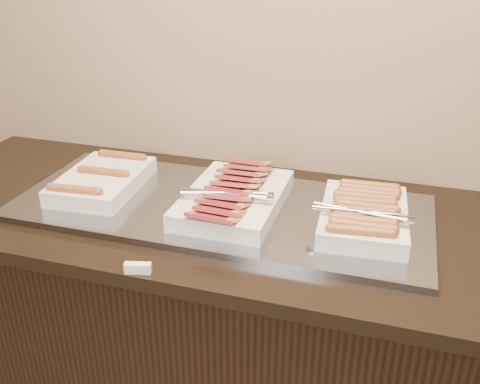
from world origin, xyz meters
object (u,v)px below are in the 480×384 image
counter (227,332)px  dish_center (234,197)px  dish_left (103,180)px  warming_tray (220,208)px  dish_right (364,214)px

counter → dish_center: size_ratio=4.93×
dish_left → warming_tray: bearing=-3.7°
counter → warming_tray: bearing=180.0°
dish_right → warming_tray: bearing=175.8°
dish_center → dish_right: dish_center is taller
warming_tray → counter: bearing=0.0°
warming_tray → dish_left: size_ratio=3.44×
dish_center → warming_tray: bearing=175.9°
dish_center → dish_right: size_ratio=1.19×
dish_right → counter: bearing=175.8°
counter → dish_left: (-0.40, 0.00, 0.50)m
counter → dish_center: 0.50m
counter → dish_left: dish_left is taller
warming_tray → dish_left: (-0.38, 0.00, 0.04)m
counter → dish_right: bearing=-0.6°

